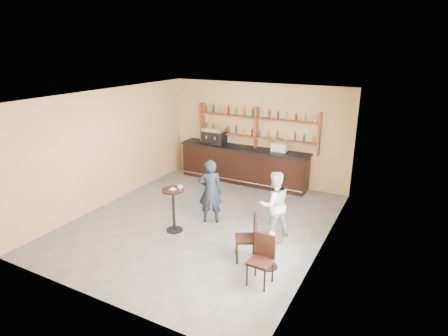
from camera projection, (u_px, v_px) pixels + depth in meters
The scene contains 23 objects.
floor at pixel (203, 222), 9.58m from camera, with size 7.00×7.00×0.00m, color slate.
ceiling at pixel (200, 96), 8.58m from camera, with size 7.00×7.00×0.00m, color white.
wall_back at pixel (258, 133), 12.02m from camera, with size 7.00×7.00×0.00m, color #E9BE84.
wall_front at pixel (91, 219), 6.15m from camera, with size 7.00×7.00×0.00m, color #E9BE84.
wall_left at pixel (109, 147), 10.41m from camera, with size 7.00×7.00×0.00m, color #E9BE84.
wall_right at pixel (325, 183), 7.75m from camera, with size 7.00×7.00×0.00m, color #E9BE84.
window_pane at pixel (309, 198), 6.71m from camera, with size 2.00×2.00×0.00m, color white.
window_frame at pixel (309, 198), 6.72m from camera, with size 0.04×1.70×2.10m, color black, non-canonical shape.
shelf_unit at pixel (256, 128), 11.84m from camera, with size 4.00×0.26×1.40m, color brown, non-canonical shape.
liquor_bottles at pixel (257, 122), 11.79m from camera, with size 3.68×0.10×1.00m, color #8C5919, non-canonical shape.
bar_counter at pixel (243, 165), 12.19m from camera, with size 4.34×0.85×1.17m, color black, non-canonical shape.
espresso_machine at pixel (214, 136), 12.40m from camera, with size 0.74×0.48×0.53m, color black, non-canonical shape.
pastry_case at pixel (280, 148), 11.41m from camera, with size 0.49×0.39×0.29m, color silver, non-canonical shape.
pedestal_table at pixel (174, 210), 8.97m from camera, with size 0.52×0.52×1.08m, color black, non-canonical shape.
napkin at pixel (173, 189), 8.80m from camera, with size 0.15×0.15×0.00m, color white.
donut at pixel (173, 189), 8.78m from camera, with size 0.12×0.12×0.04m, color #D9834F.
cup_pedestal at pixel (180, 187), 8.80m from camera, with size 0.13×0.13×0.10m, color white.
man_main at pixel (210, 192), 9.34m from camera, with size 0.60×0.40×1.65m, color black.
cafe_table at pixel (269, 252), 7.53m from camera, with size 0.55×0.55×0.70m, color black, non-canonical shape.
cup_cafe at pixel (272, 235), 7.38m from camera, with size 0.11×0.11×0.10m, color white.
chair_west at pixel (246, 238), 7.76m from camera, with size 0.44×0.44×1.01m, color black, non-canonical shape.
chair_south at pixel (260, 261), 6.96m from camera, with size 0.42×0.42×0.98m, color black, non-canonical shape.
patron_second at pixel (274, 204), 8.67m from camera, with size 0.78×0.60×1.60m, color #AEAFB4.
Camera 1 is at (4.54, -7.40, 4.33)m, focal length 30.00 mm.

